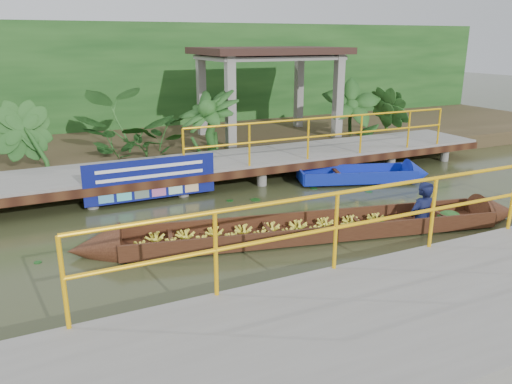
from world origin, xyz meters
name	(u,v)px	position (x,y,z in m)	size (l,w,h in m)	color
ground	(277,228)	(0.00, 0.00, 0.00)	(80.00, 80.00, 0.00)	#2F341A
land_strip	(168,144)	(0.00, 7.50, 0.23)	(30.00, 8.00, 0.45)	#372F1B
far_dock	(213,164)	(0.02, 3.43, 0.48)	(16.00, 2.06, 1.66)	slate
near_dock	(505,303)	(1.00, -4.20, 0.30)	(18.00, 2.40, 1.73)	slate
pavilion	(269,60)	(3.00, 6.30, 2.82)	(4.40, 3.00, 3.00)	slate
foliage_backdrop	(145,82)	(0.00, 10.00, 2.00)	(30.00, 0.80, 4.00)	#143D13
vendor_boat	(331,222)	(0.74, -0.71, 0.23)	(8.54, 2.59, 1.97)	#33180D
moored_blue_boat	(387,175)	(4.04, 1.69, 0.14)	(3.45, 1.87, 0.80)	#0E209A
blue_banner	(151,179)	(-1.77, 2.48, 0.56)	(2.86, 0.04, 0.89)	navy
tropical_plants	(196,119)	(0.23, 5.30, 1.32)	(14.39, 1.39, 1.74)	#143D13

